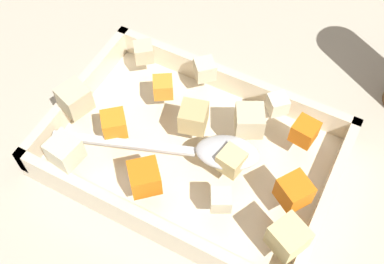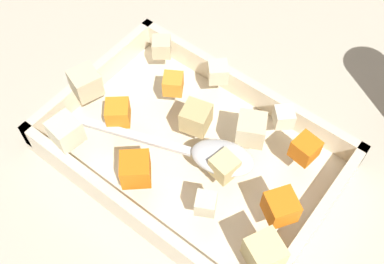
# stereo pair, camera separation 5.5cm
# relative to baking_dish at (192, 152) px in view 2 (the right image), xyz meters

# --- Properties ---
(ground_plane) EXTENTS (4.00, 4.00, 0.00)m
(ground_plane) POSITION_rel_baking_dish_xyz_m (0.01, -0.02, -0.01)
(ground_plane) COLOR #BCB29E
(baking_dish) EXTENTS (0.35, 0.24, 0.05)m
(baking_dish) POSITION_rel_baking_dish_xyz_m (0.00, 0.00, 0.00)
(baking_dish) COLOR beige
(baking_dish) RESTS_ON ground_plane
(carrot_chunk_near_right) EXTENTS (0.03, 0.03, 0.03)m
(carrot_chunk_near_right) POSITION_rel_baking_dish_xyz_m (-0.12, -0.06, 0.05)
(carrot_chunk_near_right) COLOR orange
(carrot_chunk_near_right) RESTS_ON baking_dish
(carrot_chunk_corner_sw) EXTENTS (0.04, 0.04, 0.03)m
(carrot_chunk_corner_sw) POSITION_rel_baking_dish_xyz_m (-0.13, 0.02, 0.05)
(carrot_chunk_corner_sw) COLOR orange
(carrot_chunk_corner_sw) RESTS_ON baking_dish
(carrot_chunk_center) EXTENTS (0.04, 0.04, 0.03)m
(carrot_chunk_center) POSITION_rel_baking_dish_xyz_m (0.09, 0.03, 0.05)
(carrot_chunk_center) COLOR orange
(carrot_chunk_center) RESTS_ON baking_dish
(carrot_chunk_corner_ne) EXTENTS (0.03, 0.03, 0.02)m
(carrot_chunk_corner_ne) POSITION_rel_baking_dish_xyz_m (0.06, -0.04, 0.05)
(carrot_chunk_corner_ne) COLOR orange
(carrot_chunk_corner_ne) RESTS_ON baking_dish
(carrot_chunk_rim_edge) EXTENTS (0.05, 0.05, 0.03)m
(carrot_chunk_rim_edge) POSITION_rel_baking_dish_xyz_m (0.02, 0.08, 0.05)
(carrot_chunk_rim_edge) COLOR orange
(carrot_chunk_rim_edge) RESTS_ON baking_dish
(potato_chunk_front_center) EXTENTS (0.05, 0.05, 0.03)m
(potato_chunk_front_center) POSITION_rel_baking_dish_xyz_m (-0.15, 0.07, 0.05)
(potato_chunk_front_center) COLOR #E0CC89
(potato_chunk_front_center) RESTS_ON baking_dish
(potato_chunk_under_handle) EXTENTS (0.04, 0.04, 0.03)m
(potato_chunk_under_handle) POSITION_rel_baking_dish_xyz_m (-0.05, -0.04, 0.05)
(potato_chunk_under_handle) COLOR beige
(potato_chunk_under_handle) RESTS_ON baking_dish
(potato_chunk_heap_top) EXTENTS (0.04, 0.04, 0.03)m
(potato_chunk_heap_top) POSITION_rel_baking_dish_xyz_m (0.15, 0.03, 0.05)
(potato_chunk_heap_top) COLOR beige
(potato_chunk_heap_top) RESTS_ON baking_dish
(potato_chunk_mid_left) EXTENTS (0.03, 0.03, 0.02)m
(potato_chunk_mid_left) POSITION_rel_baking_dish_xyz_m (0.03, -0.09, 0.05)
(potato_chunk_mid_left) COLOR beige
(potato_chunk_mid_left) RESTS_ON baking_dish
(potato_chunk_heap_side) EXTENTS (0.03, 0.03, 0.02)m
(potato_chunk_heap_side) POSITION_rel_baking_dish_xyz_m (-0.07, 0.06, 0.05)
(potato_chunk_heap_side) COLOR beige
(potato_chunk_heap_side) RESTS_ON baking_dish
(potato_chunk_back_center) EXTENTS (0.04, 0.04, 0.03)m
(potato_chunk_back_center) POSITION_rel_baking_dish_xyz_m (0.01, -0.02, 0.05)
(potato_chunk_back_center) COLOR tan
(potato_chunk_back_center) RESTS_ON baking_dish
(potato_chunk_near_spoon) EXTENTS (0.03, 0.03, 0.02)m
(potato_chunk_near_spoon) POSITION_rel_baking_dish_xyz_m (0.11, -0.08, 0.05)
(potato_chunk_near_spoon) COLOR beige
(potato_chunk_near_spoon) RESTS_ON baking_dish
(potato_chunk_corner_se) EXTENTS (0.03, 0.03, 0.03)m
(potato_chunk_corner_se) POSITION_rel_baking_dish_xyz_m (-0.06, 0.02, 0.05)
(potato_chunk_corner_se) COLOR #E0CC89
(potato_chunk_corner_se) RESTS_ON baking_dish
(potato_chunk_far_left) EXTENTS (0.04, 0.04, 0.03)m
(potato_chunk_far_left) POSITION_rel_baking_dish_xyz_m (0.11, 0.09, 0.05)
(potato_chunk_far_left) COLOR beige
(potato_chunk_far_left) RESTS_ON baking_dish
(parsnip_chunk_corner_nw) EXTENTS (0.03, 0.03, 0.02)m
(parsnip_chunk_corner_nw) POSITION_rel_baking_dish_xyz_m (-0.07, -0.08, 0.05)
(parsnip_chunk_corner_nw) COLOR silver
(parsnip_chunk_corner_nw) RESTS_ON baking_dish
(serving_spoon) EXTENTS (0.24, 0.11, 0.02)m
(serving_spoon) POSITION_rel_baking_dish_xyz_m (-0.04, 0.01, 0.05)
(serving_spoon) COLOR silver
(serving_spoon) RESTS_ON baking_dish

